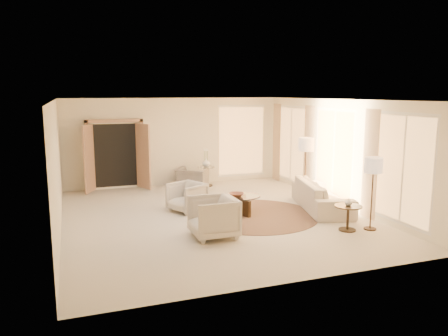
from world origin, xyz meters
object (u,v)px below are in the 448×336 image
object	(u,v)px
sofa	(322,195)
coffee_table	(237,203)
armchair_right	(213,215)
end_vase	(349,202)
floor_lamp_near	(306,147)
side_table	(206,174)
bowl	(237,195)
armchair_left	(187,196)
side_vase	(206,163)
accent_chair	(192,174)
end_table	(348,213)
floor_lamp_far	(373,169)

from	to	relation	value
sofa	coffee_table	distance (m)	2.26
armchair_right	coffee_table	bearing A→B (deg)	143.09
end_vase	sofa	bearing A→B (deg)	75.99
end_vase	floor_lamp_near	bearing A→B (deg)	79.76
side_table	bowl	size ratio (longest dim) A/B	1.78
armchair_left	side_table	xyz separation A→B (m)	(1.36, 2.74, -0.02)
armchair_right	side_vase	xyz separation A→B (m)	(1.36, 4.87, 0.29)
side_table	floor_lamp_near	size ratio (longest dim) A/B	0.36
armchair_left	end_vase	world-z (taller)	armchair_left
accent_chair	bowl	bearing A→B (deg)	125.50
accent_chair	end_table	distance (m)	5.79
accent_chair	end_vase	xyz separation A→B (m)	(1.99, -5.44, 0.23)
end_table	side_vase	distance (m)	5.66
armchair_left	end_table	size ratio (longest dim) A/B	1.37
bowl	end_vase	xyz separation A→B (m)	(1.81, -2.02, 0.14)
floor_lamp_far	side_vase	size ratio (longest dim) A/B	6.04
armchair_right	floor_lamp_near	distance (m)	4.12
armchair_left	accent_chair	size ratio (longest dim) A/B	0.88
floor_lamp_near	end_vase	size ratio (longest dim) A/B	10.90
side_vase	sofa	bearing A→B (deg)	-62.11
accent_chair	side_table	size ratio (longest dim) A/B	1.46
side_table	floor_lamp_near	distance (m)	3.58
accent_chair	end_table	xyz separation A→B (m)	(1.99, -5.44, -0.02)
side_table	side_vase	bearing A→B (deg)	0.00
end_table	side_table	world-z (taller)	side_table
sofa	coffee_table	bearing A→B (deg)	97.36
sofa	armchair_left	size ratio (longest dim) A/B	3.07
floor_lamp_far	end_vase	distance (m)	0.89
sofa	floor_lamp_far	xyz separation A→B (m)	(0.08, -1.84, 1.00)
armchair_left	bowl	distance (m)	1.28
floor_lamp_near	coffee_table	bearing A→B (deg)	-163.65
end_table	floor_lamp_near	xyz separation A→B (m)	(0.49, 2.69, 1.11)
end_table	armchair_right	bearing A→B (deg)	168.83
sofa	end_vase	xyz separation A→B (m)	(-0.43, -1.73, 0.27)
sofa	floor_lamp_near	size ratio (longest dim) A/B	1.41
end_table	sofa	bearing A→B (deg)	75.99
end_table	side_table	distance (m)	5.65
armchair_right	end_table	distance (m)	2.95
coffee_table	floor_lamp_near	bearing A→B (deg)	16.35
sofa	side_table	xyz separation A→B (m)	(-1.96, 3.70, 0.02)
end_table	bowl	world-z (taller)	end_table
accent_chair	side_vase	distance (m)	0.58
sofa	accent_chair	size ratio (longest dim) A/B	2.69
floor_lamp_far	side_vase	world-z (taller)	floor_lamp_far
coffee_table	side_vase	distance (m)	3.46
armchair_left	floor_lamp_far	size ratio (longest dim) A/B	0.51
armchair_left	armchair_right	world-z (taller)	armchair_right
floor_lamp_far	end_vase	world-z (taller)	floor_lamp_far
side_table	floor_lamp_near	bearing A→B (deg)	-53.75
armchair_left	accent_chair	bearing A→B (deg)	134.76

